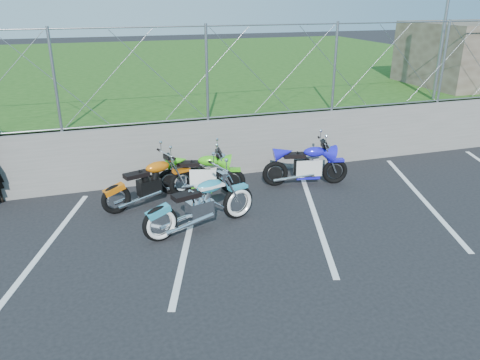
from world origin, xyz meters
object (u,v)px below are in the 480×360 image
object	(u,v)px
naked_orange	(151,184)
sportbike_green	(202,175)
sportbike_blue	(307,166)
cruiser_turquoise	(202,206)

from	to	relation	value
naked_orange	sportbike_green	distance (m)	1.09
sportbike_green	naked_orange	bearing A→B (deg)	-152.65
naked_orange	sportbike_blue	xyz separation A→B (m)	(3.32, 0.02, -0.00)
sportbike_green	sportbike_blue	bearing A→B (deg)	11.14
cruiser_turquoise	sportbike_green	bearing A→B (deg)	60.12
cruiser_turquoise	sportbike_blue	size ratio (longest dim) A/B	1.14
cruiser_turquoise	sportbike_green	distance (m)	1.56
cruiser_turquoise	sportbike_blue	bearing A→B (deg)	10.68
cruiser_turquoise	naked_orange	size ratio (longest dim) A/B	1.11
naked_orange	cruiser_turquoise	bearing A→B (deg)	-79.76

